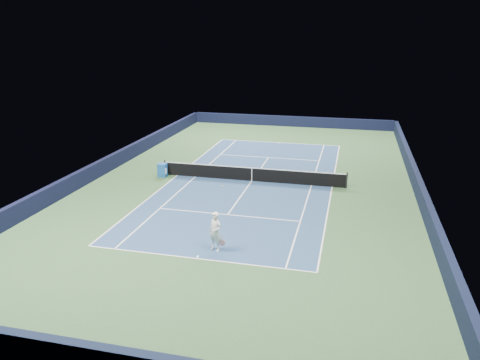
# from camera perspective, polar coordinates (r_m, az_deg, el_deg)

# --- Properties ---
(ground) EXTENTS (40.00, 40.00, 0.00)m
(ground) POSITION_cam_1_polar(r_m,az_deg,el_deg) (32.38, 1.45, -0.12)
(ground) COLOR #2E502B
(ground) RESTS_ON ground
(wall_far) EXTENTS (22.00, 0.35, 1.10)m
(wall_far) POSITION_cam_1_polar(r_m,az_deg,el_deg) (51.23, 6.24, 7.13)
(wall_far) COLOR black
(wall_far) RESTS_ON ground
(wall_right) EXTENTS (0.35, 40.00, 1.10)m
(wall_right) POSITION_cam_1_polar(r_m,az_deg,el_deg) (31.84, 20.85, -0.59)
(wall_right) COLOR black
(wall_right) RESTS_ON ground
(wall_left) EXTENTS (0.35, 40.00, 1.10)m
(wall_left) POSITION_cam_1_polar(r_m,az_deg,el_deg) (36.00, -15.64, 1.98)
(wall_left) COLOR black
(wall_left) RESTS_ON ground
(court_surface) EXTENTS (10.97, 23.77, 0.01)m
(court_surface) POSITION_cam_1_polar(r_m,az_deg,el_deg) (32.38, 1.45, -0.11)
(court_surface) COLOR navy
(court_surface) RESTS_ON ground
(baseline_far) EXTENTS (10.97, 0.08, 0.00)m
(baseline_far) POSITION_cam_1_polar(r_m,az_deg,el_deg) (43.65, 4.80, 4.57)
(baseline_far) COLOR white
(baseline_far) RESTS_ON ground
(baseline_near) EXTENTS (10.97, 0.08, 0.00)m
(baseline_near) POSITION_cam_1_polar(r_m,az_deg,el_deg) (21.77, -5.36, -9.51)
(baseline_near) COLOR white
(baseline_near) RESTS_ON ground
(sideline_doubles_right) EXTENTS (0.08, 23.77, 0.00)m
(sideline_doubles_right) POSITION_cam_1_polar(r_m,az_deg,el_deg) (31.73, 11.17, -0.83)
(sideline_doubles_right) COLOR white
(sideline_doubles_right) RESTS_ON ground
(sideline_doubles_left) EXTENTS (0.08, 23.77, 0.00)m
(sideline_doubles_left) POSITION_cam_1_polar(r_m,az_deg,el_deg) (33.91, -7.65, 0.57)
(sideline_doubles_left) COLOR white
(sideline_doubles_left) RESTS_ON ground
(sideline_singles_right) EXTENTS (0.08, 23.77, 0.00)m
(sideline_singles_right) POSITION_cam_1_polar(r_m,az_deg,el_deg) (31.80, 8.71, -0.64)
(sideline_singles_right) COLOR white
(sideline_singles_right) RESTS_ON ground
(sideline_singles_left) EXTENTS (0.08, 23.77, 0.00)m
(sideline_singles_left) POSITION_cam_1_polar(r_m,az_deg,el_deg) (33.45, -5.46, 0.41)
(sideline_singles_left) COLOR white
(sideline_singles_left) RESTS_ON ground
(service_line_far) EXTENTS (8.23, 0.08, 0.00)m
(service_line_far) POSITION_cam_1_polar(r_m,az_deg,el_deg) (38.40, 3.49, 2.75)
(service_line_far) COLOR white
(service_line_far) RESTS_ON ground
(service_line_near) EXTENTS (8.23, 0.08, 0.00)m
(service_line_near) POSITION_cam_1_polar(r_m,az_deg,el_deg) (26.53, -1.52, -4.24)
(service_line_near) COLOR white
(service_line_near) RESTS_ON ground
(center_service_line) EXTENTS (0.08, 12.80, 0.00)m
(center_service_line) POSITION_cam_1_polar(r_m,az_deg,el_deg) (32.37, 1.45, -0.10)
(center_service_line) COLOR white
(center_service_line) RESTS_ON ground
(center_mark_far) EXTENTS (0.08, 0.30, 0.00)m
(center_mark_far) POSITION_cam_1_polar(r_m,az_deg,el_deg) (43.50, 4.76, 4.53)
(center_mark_far) COLOR white
(center_mark_far) RESTS_ON ground
(center_mark_near) EXTENTS (0.08, 0.30, 0.00)m
(center_mark_near) POSITION_cam_1_polar(r_m,az_deg,el_deg) (21.89, -5.23, -9.33)
(center_mark_near) COLOR white
(center_mark_near) RESTS_ON ground
(tennis_net) EXTENTS (12.90, 0.10, 1.07)m
(tennis_net) POSITION_cam_1_polar(r_m,az_deg,el_deg) (32.23, 1.45, 0.74)
(tennis_net) COLOR black
(tennis_net) RESTS_ON ground
(sponsor_cube) EXTENTS (0.62, 0.53, 0.95)m
(sponsor_cube) POSITION_cam_1_polar(r_m,az_deg,el_deg) (33.67, -9.43, 1.20)
(sponsor_cube) COLOR #1B57A7
(sponsor_cube) RESTS_ON ground
(tennis_player) EXTENTS (0.90, 1.39, 2.93)m
(tennis_player) POSITION_cam_1_polar(r_m,az_deg,el_deg) (22.07, -3.01, -6.31)
(tennis_player) COLOR white
(tennis_player) RESTS_ON ground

